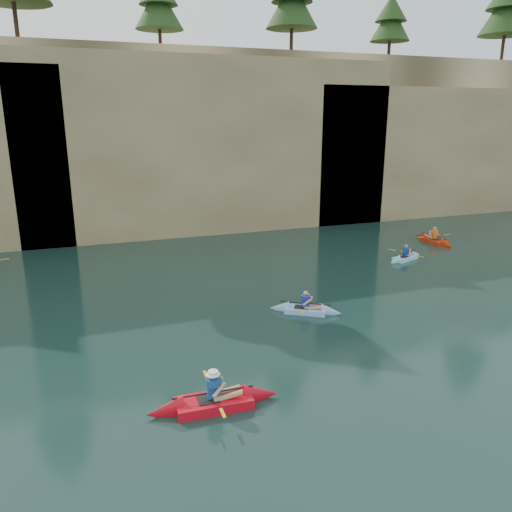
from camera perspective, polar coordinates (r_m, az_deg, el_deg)
name	(u,v)px	position (r m, az deg, el deg)	size (l,w,h in m)	color
ground	(385,424)	(13.59, 14.54, -18.13)	(160.00, 160.00, 0.00)	black
cliff	(165,136)	(39.74, -10.41, 13.36)	(70.00, 16.00, 12.00)	tan
cliff_slab_center	(216,144)	(32.96, -4.61, 12.61)	(24.00, 2.40, 11.40)	tan
cliff_slab_east	(464,150)	(42.90, 22.66, 11.15)	(26.00, 2.40, 9.84)	tan
sea_cave_center	(126,215)	(31.75, -14.65, 4.57)	(3.50, 1.00, 3.20)	black
sea_cave_east	(329,193)	(35.69, 8.37, 7.16)	(5.00, 1.00, 4.50)	black
main_kayaker	(214,402)	(13.77, -4.86, -16.25)	(3.59, 2.41, 1.32)	red
kayaker_ltblue_near	(305,309)	(19.77, 5.66, -6.09)	(2.76, 2.08, 1.11)	#8CB8EA
kayaker_red_far	(434,240)	(32.36, 19.64, 1.73)	(2.36, 3.26, 1.20)	red
kayaker_ltblue_mid	(405,257)	(27.97, 16.69, -0.15)	(2.78, 1.98, 1.04)	#90DDF1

